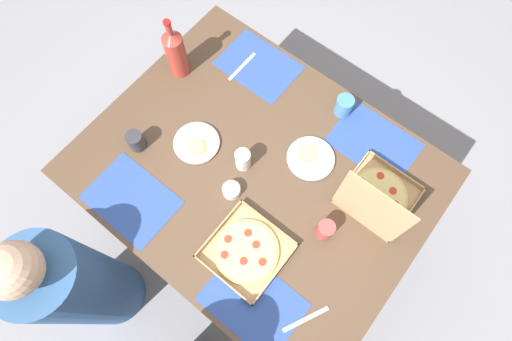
{
  "coord_description": "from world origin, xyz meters",
  "views": [
    {
      "loc": [
        -0.38,
        0.48,
        2.32
      ],
      "look_at": [
        0.0,
        0.0,
        0.73
      ],
      "focal_mm": 28.3,
      "sensor_mm": 36.0,
      "label": 1
    }
  ],
  "objects_px": {
    "cup_spare": "(344,106)",
    "diner_right_seat": "(80,285)",
    "plate_far_right": "(310,158)",
    "cup_clear_left": "(136,141)",
    "pizza_box_corner_right": "(246,251)",
    "soda_bottle": "(176,52)",
    "cup_dark": "(325,230)",
    "pizza_box_center": "(377,198)",
    "plate_near_left": "(197,144)",
    "cup_red": "(243,160)",
    "condiment_bowl": "(231,190)"
  },
  "relations": [
    {
      "from": "cup_spare",
      "to": "diner_right_seat",
      "type": "distance_m",
      "value": 1.4
    },
    {
      "from": "plate_far_right",
      "to": "cup_spare",
      "type": "distance_m",
      "value": 0.28
    },
    {
      "from": "diner_right_seat",
      "to": "cup_clear_left",
      "type": "bearing_deg",
      "value": -76.13
    },
    {
      "from": "pizza_box_corner_right",
      "to": "soda_bottle",
      "type": "bearing_deg",
      "value": -30.99
    },
    {
      "from": "plate_far_right",
      "to": "soda_bottle",
      "type": "distance_m",
      "value": 0.75
    },
    {
      "from": "soda_bottle",
      "to": "cup_clear_left",
      "type": "bearing_deg",
      "value": 106.66
    },
    {
      "from": "cup_spare",
      "to": "cup_dark",
      "type": "bearing_deg",
      "value": 116.83
    },
    {
      "from": "pizza_box_center",
      "to": "diner_right_seat",
      "type": "height_order",
      "value": "diner_right_seat"
    },
    {
      "from": "pizza_box_corner_right",
      "to": "pizza_box_center",
      "type": "xyz_separation_m",
      "value": [
        -0.28,
        -0.49,
        0.04
      ]
    },
    {
      "from": "plate_near_left",
      "to": "cup_red",
      "type": "distance_m",
      "value": 0.23
    },
    {
      "from": "pizza_box_center",
      "to": "soda_bottle",
      "type": "bearing_deg",
      "value": 1.07
    },
    {
      "from": "pizza_box_corner_right",
      "to": "plate_far_right",
      "type": "relative_size",
      "value": 1.42
    },
    {
      "from": "pizza_box_center",
      "to": "cup_spare",
      "type": "xyz_separation_m",
      "value": [
        0.34,
        -0.27,
        -0.0
      ]
    },
    {
      "from": "cup_spare",
      "to": "cup_red",
      "type": "distance_m",
      "value": 0.51
    },
    {
      "from": "plate_far_right",
      "to": "cup_dark",
      "type": "distance_m",
      "value": 0.32
    },
    {
      "from": "soda_bottle",
      "to": "diner_right_seat",
      "type": "height_order",
      "value": "diner_right_seat"
    },
    {
      "from": "cup_dark",
      "to": "condiment_bowl",
      "type": "distance_m",
      "value": 0.41
    },
    {
      "from": "cup_red",
      "to": "diner_right_seat",
      "type": "height_order",
      "value": "diner_right_seat"
    },
    {
      "from": "plate_near_left",
      "to": "condiment_bowl",
      "type": "height_order",
      "value": "condiment_bowl"
    },
    {
      "from": "plate_far_right",
      "to": "condiment_bowl",
      "type": "relative_size",
      "value": 2.75
    },
    {
      "from": "pizza_box_center",
      "to": "cup_red",
      "type": "relative_size",
      "value": 2.97
    },
    {
      "from": "diner_right_seat",
      "to": "soda_bottle",
      "type": "bearing_deg",
      "value": -75.01
    },
    {
      "from": "cup_clear_left",
      "to": "cup_dark",
      "type": "bearing_deg",
      "value": -167.57
    },
    {
      "from": "cup_dark",
      "to": "diner_right_seat",
      "type": "distance_m",
      "value": 1.09
    },
    {
      "from": "cup_spare",
      "to": "cup_red",
      "type": "bearing_deg",
      "value": 69.05
    },
    {
      "from": "plate_near_left",
      "to": "condiment_bowl",
      "type": "xyz_separation_m",
      "value": [
        -0.26,
        0.07,
        0.01
      ]
    },
    {
      "from": "pizza_box_center",
      "to": "plate_far_right",
      "type": "bearing_deg",
      "value": 1.62
    },
    {
      "from": "condiment_bowl",
      "to": "pizza_box_center",
      "type": "bearing_deg",
      "value": -145.5
    },
    {
      "from": "cup_red",
      "to": "condiment_bowl",
      "type": "xyz_separation_m",
      "value": [
        -0.04,
        0.13,
        -0.03
      ]
    },
    {
      "from": "plate_far_right",
      "to": "pizza_box_center",
      "type": "bearing_deg",
      "value": -178.38
    },
    {
      "from": "pizza_box_center",
      "to": "cup_dark",
      "type": "relative_size",
      "value": 3.43
    },
    {
      "from": "pizza_box_corner_right",
      "to": "plate_near_left",
      "type": "distance_m",
      "value": 0.51
    },
    {
      "from": "plate_near_left",
      "to": "cup_clear_left",
      "type": "relative_size",
      "value": 2.25
    },
    {
      "from": "pizza_box_corner_right",
      "to": "plate_near_left",
      "type": "height_order",
      "value": "pizza_box_corner_right"
    },
    {
      "from": "pizza_box_center",
      "to": "condiment_bowl",
      "type": "relative_size",
      "value": 4.2
    },
    {
      "from": "plate_far_right",
      "to": "cup_clear_left",
      "type": "height_order",
      "value": "cup_clear_left"
    },
    {
      "from": "cup_dark",
      "to": "pizza_box_corner_right",
      "type": "bearing_deg",
      "value": 52.73
    },
    {
      "from": "soda_bottle",
      "to": "cup_spare",
      "type": "distance_m",
      "value": 0.77
    },
    {
      "from": "cup_red",
      "to": "plate_far_right",
      "type": "bearing_deg",
      "value": -136.38
    },
    {
      "from": "pizza_box_corner_right",
      "to": "diner_right_seat",
      "type": "relative_size",
      "value": 0.26
    },
    {
      "from": "pizza_box_center",
      "to": "condiment_bowl",
      "type": "height_order",
      "value": "pizza_box_center"
    },
    {
      "from": "plate_near_left",
      "to": "cup_spare",
      "type": "bearing_deg",
      "value": -126.99
    },
    {
      "from": "pizza_box_center",
      "to": "soda_bottle",
      "type": "relative_size",
      "value": 0.97
    },
    {
      "from": "plate_far_right",
      "to": "cup_clear_left",
      "type": "xyz_separation_m",
      "value": [
        0.62,
        0.41,
        0.03
      ]
    },
    {
      "from": "plate_near_left",
      "to": "cup_red",
      "type": "height_order",
      "value": "cup_red"
    },
    {
      "from": "cup_spare",
      "to": "cup_clear_left",
      "type": "bearing_deg",
      "value": 49.27
    },
    {
      "from": "pizza_box_center",
      "to": "cup_dark",
      "type": "xyz_separation_m",
      "value": [
        0.09,
        0.23,
        -0.0
      ]
    },
    {
      "from": "cup_dark",
      "to": "diner_right_seat",
      "type": "xyz_separation_m",
      "value": [
        0.7,
        0.79,
        -0.28
      ]
    },
    {
      "from": "cup_dark",
      "to": "cup_red",
      "type": "bearing_deg",
      "value": -3.51
    },
    {
      "from": "cup_clear_left",
      "to": "pizza_box_center",
      "type": "bearing_deg",
      "value": -155.78
    }
  ]
}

